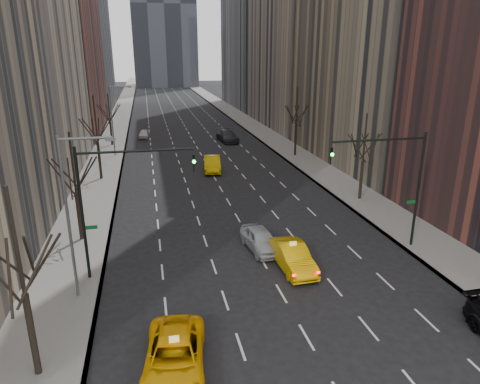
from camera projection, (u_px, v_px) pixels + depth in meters
sidewalk_left at (117, 126)px, 79.34m from camera, size 4.50×320.00×0.15m
sidewalk_right at (246, 121)px, 84.30m from camera, size 4.50×320.00×0.15m
tree_lw_a at (25, 295)px, 16.92m from camera, size 3.36×3.50×8.28m
tree_lw_b at (76, 192)px, 29.97m from camera, size 3.36×3.50×7.82m
tree_lw_c at (98, 143)px, 44.73m from camera, size 3.36×3.50×8.74m
tree_lw_d at (110, 121)px, 61.59m from camera, size 3.36×3.50×7.36m
tree_rw_b at (363, 161)px, 38.54m from camera, size 3.36×3.50×7.82m
tree_rw_c at (296, 126)px, 55.16m from camera, size 3.36×3.50×8.74m
traffic_mast_left at (111, 191)px, 24.43m from camera, size 6.69×0.39×8.00m
traffic_mast_right at (398, 173)px, 28.12m from camera, size 6.69×0.39×8.00m
streetlight_near at (73, 202)px, 22.19m from camera, size 2.83×0.22×9.00m
streetlight_far at (114, 113)px, 54.69m from camera, size 2.83×0.22×9.00m
taxi_suv at (175, 357)px, 18.09m from camera, size 3.23×5.78×1.53m
taxi_sedan at (293, 257)px, 26.87m from camera, size 1.89×4.94×1.61m
silver_sedan_ahead at (260, 239)px, 29.49m from camera, size 2.33×4.66×1.52m
far_taxi at (212, 164)px, 49.10m from camera, size 2.45×5.37×1.71m
far_suv_grey at (227, 136)px, 65.40m from camera, size 2.94×6.19×1.74m
far_car_white at (144, 134)px, 68.09m from camera, size 2.06×4.06×1.33m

